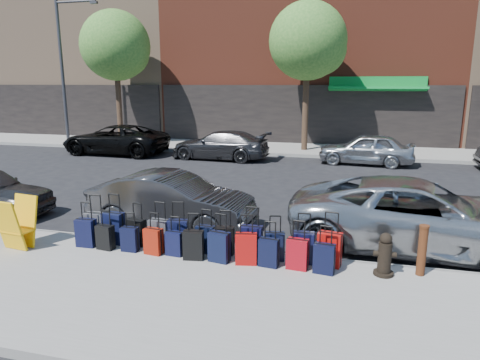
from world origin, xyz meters
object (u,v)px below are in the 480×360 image
(car_far_2, at_px, (366,149))
(tree_center, at_px, (311,43))
(display_rack, at_px, (17,224))
(car_near_1, at_px, (172,201))
(tree_left, at_px, (118,48))
(bollard, at_px, (422,250))
(car_far_1, at_px, (220,145))
(suitcase_front_5, at_px, (206,239))
(car_near_2, at_px, (418,215))
(fire_hydrant, at_px, (385,256))
(car_far_0, at_px, (115,140))
(streetlight, at_px, (65,62))

(car_far_2, bearing_deg, tree_center, -127.65)
(display_rack, relative_size, car_near_1, 0.26)
(tree_left, distance_m, bollard, 20.58)
(bollard, relative_size, car_far_2, 0.23)
(display_rack, height_order, car_far_1, car_far_1)
(tree_center, relative_size, suitcase_front_5, 8.08)
(car_far_1, distance_m, car_far_2, 6.62)
(bollard, bearing_deg, tree_center, 103.70)
(tree_left, xyz_separation_m, display_rack, (6.07, -15.04, -4.73))
(car_far_2, bearing_deg, tree_left, -95.90)
(display_rack, bearing_deg, car_far_1, 94.27)
(bollard, xyz_separation_m, car_near_2, (0.16, 1.71, 0.12))
(car_far_1, bearing_deg, tree_left, -109.73)
(suitcase_front_5, distance_m, display_rack, 3.93)
(fire_hydrant, height_order, car_near_1, car_near_1)
(tree_left, relative_size, car_far_0, 1.37)
(tree_center, relative_size, bollard, 7.79)
(tree_left, xyz_separation_m, suitcase_front_5, (9.92, -14.29, -4.98))
(car_near_2, bearing_deg, fire_hydrant, 160.98)
(fire_hydrant, distance_m, display_rack, 7.31)
(suitcase_front_5, relative_size, fire_hydrant, 1.14)
(bollard, relative_size, car_far_1, 0.20)
(car_far_0, xyz_separation_m, car_far_2, (12.14, 0.23, -0.05))
(tree_center, xyz_separation_m, car_near_1, (-2.04, -12.59, -4.73))
(fire_hydrant, bearing_deg, bollard, 13.19)
(streetlight, bearing_deg, suitcase_front_5, -46.58)
(display_rack, bearing_deg, car_far_2, 67.01)
(tree_center, height_order, car_far_0, tree_center)
(display_rack, bearing_deg, tree_left, 119.37)
(tree_center, relative_size, car_near_2, 1.34)
(car_far_0, bearing_deg, streetlight, -116.00)
(streetlight, xyz_separation_m, suitcase_front_5, (12.86, -13.59, -4.23))
(streetlight, xyz_separation_m, car_near_2, (17.08, -11.90, -3.91))
(bollard, height_order, display_rack, display_rack)
(car_near_2, relative_size, car_far_2, 1.34)
(streetlight, relative_size, bollard, 8.57)
(tree_left, xyz_separation_m, fire_hydrant, (13.35, -14.47, -4.90))
(display_rack, height_order, car_near_2, car_near_2)
(fire_hydrant, distance_m, bollard, 0.67)
(tree_center, bearing_deg, car_near_2, -73.87)
(tree_center, bearing_deg, fire_hydrant, -78.85)
(display_rack, relative_size, car_near_2, 0.20)
(fire_hydrant, distance_m, car_near_1, 5.25)
(tree_left, relative_size, car_far_2, 1.79)
(fire_hydrant, height_order, display_rack, display_rack)
(tree_center, bearing_deg, streetlight, -177.02)
(car_far_0, relative_size, car_far_1, 1.15)
(streetlight, distance_m, display_rack, 17.39)
(tree_center, bearing_deg, car_near_1, -99.21)
(fire_hydrant, distance_m, car_far_0, 16.81)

